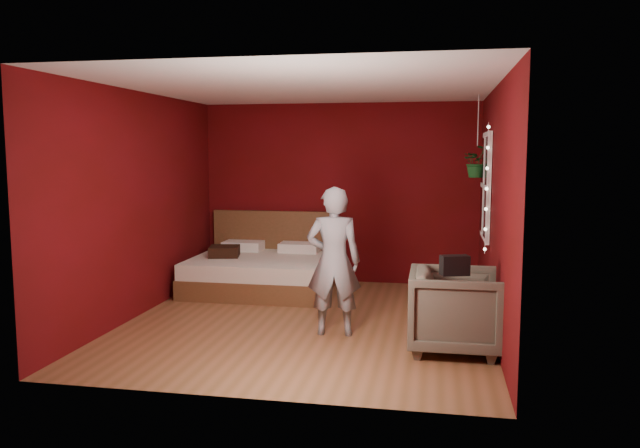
# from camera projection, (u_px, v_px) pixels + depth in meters

# --- Properties ---
(floor) EXTENTS (4.50, 4.50, 0.00)m
(floor) POSITION_uv_depth(u_px,v_px,m) (308.00, 321.00, 7.04)
(floor) COLOR brown
(floor) RESTS_ON ground
(room_walls) EXTENTS (4.04, 4.54, 2.62)m
(room_walls) POSITION_uv_depth(u_px,v_px,m) (308.00, 173.00, 6.84)
(room_walls) COLOR #5A090E
(room_walls) RESTS_ON ground
(window) EXTENTS (0.05, 0.97, 1.27)m
(window) POSITION_uv_depth(u_px,v_px,m) (485.00, 186.00, 7.38)
(window) COLOR white
(window) RESTS_ON room_walls
(fairy_lights) EXTENTS (0.04, 0.04, 1.45)m
(fairy_lights) POSITION_uv_depth(u_px,v_px,m) (487.00, 189.00, 6.87)
(fairy_lights) COLOR silver
(fairy_lights) RESTS_ON room_walls
(bed) EXTENTS (1.88, 1.59, 1.03)m
(bed) POSITION_uv_depth(u_px,v_px,m) (263.00, 270.00, 8.64)
(bed) COLOR brown
(bed) RESTS_ON ground
(person) EXTENTS (0.61, 0.44, 1.55)m
(person) POSITION_uv_depth(u_px,v_px,m) (334.00, 261.00, 6.46)
(person) COLOR gray
(person) RESTS_ON ground
(armchair) EXTENTS (0.88, 0.86, 0.79)m
(armchair) POSITION_uv_depth(u_px,v_px,m) (455.00, 310.00, 5.96)
(armchair) COLOR #5F594B
(armchair) RESTS_ON ground
(handbag) EXTENTS (0.28, 0.20, 0.18)m
(handbag) POSITION_uv_depth(u_px,v_px,m) (455.00, 265.00, 5.64)
(handbag) COLOR black
(handbag) RESTS_ON armchair
(throw_pillow) EXTENTS (0.48, 0.48, 0.14)m
(throw_pillow) POSITION_uv_depth(u_px,v_px,m) (224.00, 251.00, 8.58)
(throw_pillow) COLOR black
(throw_pillow) RESTS_ON bed
(hanging_plant) EXTENTS (0.41, 0.37, 1.01)m
(hanging_plant) POSITION_uv_depth(u_px,v_px,m) (477.00, 162.00, 7.70)
(hanging_plant) COLOR silver
(hanging_plant) RESTS_ON room_walls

